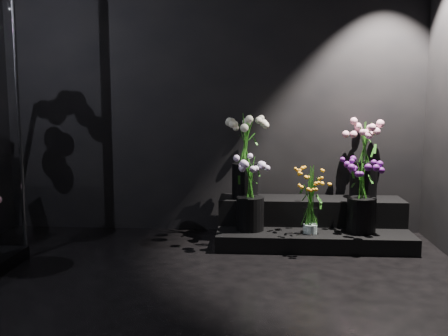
{
  "coord_description": "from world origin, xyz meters",
  "views": [
    {
      "loc": [
        0.44,
        -2.77,
        1.24
      ],
      "look_at": [
        0.18,
        1.2,
        0.72
      ],
      "focal_mm": 40.0,
      "sensor_mm": 36.0,
      "label": 1
    }
  ],
  "objects": [
    {
      "name": "floor",
      "position": [
        0.0,
        0.0,
        0.0
      ],
      "size": [
        4.0,
        4.0,
        0.0
      ],
      "primitive_type": "plane",
      "color": "black",
      "rests_on": "ground"
    },
    {
      "name": "wall_back",
      "position": [
        0.0,
        2.0,
        1.4
      ],
      "size": [
        4.0,
        0.0,
        4.0
      ],
      "primitive_type": "plane",
      "rotation": [
        1.57,
        0.0,
        0.0
      ],
      "color": "black",
      "rests_on": "floor"
    },
    {
      "name": "display_riser",
      "position": [
        0.94,
        1.67,
        0.15
      ],
      "size": [
        1.67,
        0.74,
        0.37
      ],
      "color": "black",
      "rests_on": "floor"
    },
    {
      "name": "bouquet_orange_bells",
      "position": [
        0.9,
        1.39,
        0.43
      ],
      "size": [
        0.37,
        0.37,
        0.56
      ],
      "rotation": [
        0.0,
        0.0,
        0.4
      ],
      "color": "white",
      "rests_on": "display_riser"
    },
    {
      "name": "bouquet_lilac",
      "position": [
        0.39,
        1.47,
        0.52
      ],
      "size": [
        0.38,
        0.38,
        0.66
      ],
      "rotation": [
        0.0,
        0.0,
        -0.06
      ],
      "color": "black",
      "rests_on": "display_riser"
    },
    {
      "name": "bouquet_purple",
      "position": [
        1.33,
        1.46,
        0.49
      ],
      "size": [
        0.34,
        0.34,
        0.64
      ],
      "rotation": [
        0.0,
        0.0,
        0.13
      ],
      "color": "black",
      "rests_on": "display_riser"
    },
    {
      "name": "bouquet_cream_roses",
      "position": [
        0.34,
        1.74,
        0.83
      ],
      "size": [
        0.49,
        0.49,
        0.77
      ],
      "rotation": [
        0.0,
        0.0,
        0.21
      ],
      "color": "black",
      "rests_on": "display_riser"
    },
    {
      "name": "bouquet_pink_roses",
      "position": [
        1.41,
        1.8,
        0.77
      ],
      "size": [
        0.46,
        0.46,
        0.7
      ],
      "rotation": [
        0.0,
        0.0,
        0.42
      ],
      "color": "black",
      "rests_on": "display_riser"
    }
  ]
}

